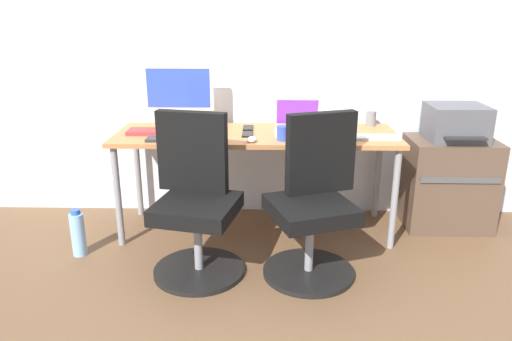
% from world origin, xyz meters
% --- Properties ---
extents(ground_plane, '(5.28, 5.28, 0.00)m').
position_xyz_m(ground_plane, '(0.00, 0.00, 0.00)').
color(ground_plane, brown).
extents(back_wall, '(4.40, 0.04, 2.60)m').
position_xyz_m(back_wall, '(0.00, 0.38, 1.30)').
color(back_wall, silver).
rests_on(back_wall, ground).
extents(desk, '(1.89, 0.61, 0.71)m').
position_xyz_m(desk, '(0.00, 0.00, 0.65)').
color(desk, '#B77542').
rests_on(desk, ground).
extents(office_chair_left, '(0.54, 0.54, 0.94)m').
position_xyz_m(office_chair_left, '(-0.34, -0.55, 0.42)').
color(office_chair_left, black).
rests_on(office_chair_left, ground).
extents(office_chair_right, '(0.56, 0.56, 0.94)m').
position_xyz_m(office_chair_right, '(0.35, -0.55, 0.42)').
color(office_chair_right, black).
rests_on(office_chair_right, ground).
extents(side_cabinet, '(0.59, 0.43, 0.64)m').
position_xyz_m(side_cabinet, '(1.36, 0.12, 0.32)').
color(side_cabinet, brown).
rests_on(side_cabinet, ground).
extents(printer, '(0.38, 0.40, 0.24)m').
position_xyz_m(printer, '(1.36, 0.12, 0.76)').
color(printer, '#515156').
rests_on(printer, side_cabinet).
extents(water_bottle_on_floor, '(0.09, 0.09, 0.31)m').
position_xyz_m(water_bottle_on_floor, '(-1.12, -0.40, 0.15)').
color(water_bottle_on_floor, '#8CBFF2').
rests_on(water_bottle_on_floor, ground).
extents(desktop_monitor, '(0.48, 0.18, 0.43)m').
position_xyz_m(desktop_monitor, '(-0.54, 0.16, 0.96)').
color(desktop_monitor, silver).
rests_on(desktop_monitor, desk).
extents(open_laptop, '(0.31, 0.29, 0.22)m').
position_xyz_m(open_laptop, '(0.28, 0.05, 0.76)').
color(open_laptop, silver).
rests_on(open_laptop, desk).
extents(keyboard_by_monitor, '(0.34, 0.12, 0.02)m').
position_xyz_m(keyboard_by_monitor, '(-0.52, -0.21, 0.72)').
color(keyboard_by_monitor, '#2D2D2D').
rests_on(keyboard_by_monitor, desk).
extents(keyboard_by_laptop, '(0.34, 0.12, 0.02)m').
position_xyz_m(keyboard_by_laptop, '(0.75, -0.13, 0.72)').
color(keyboard_by_laptop, '#B7B7B7').
rests_on(keyboard_by_laptop, desk).
extents(mouse_by_monitor, '(0.06, 0.10, 0.03)m').
position_xyz_m(mouse_by_monitor, '(-0.28, -0.23, 0.72)').
color(mouse_by_monitor, '#B7B7B7').
rests_on(mouse_by_monitor, desk).
extents(mouse_by_laptop, '(0.06, 0.10, 0.03)m').
position_xyz_m(mouse_by_laptop, '(-0.02, -0.23, 0.72)').
color(mouse_by_laptop, silver).
rests_on(mouse_by_laptop, desk).
extents(coffee_mug, '(0.08, 0.08, 0.09)m').
position_xyz_m(coffee_mug, '(0.17, -0.18, 0.75)').
color(coffee_mug, blue).
rests_on(coffee_mug, desk).
extents(pen_cup, '(0.07, 0.07, 0.10)m').
position_xyz_m(pen_cup, '(0.81, 0.24, 0.76)').
color(pen_cup, slate).
rests_on(pen_cup, desk).
extents(phone_near_laptop, '(0.07, 0.14, 0.01)m').
position_xyz_m(phone_near_laptop, '(-0.06, 0.13, 0.71)').
color(phone_near_laptop, black).
rests_on(phone_near_laptop, desk).
extents(phone_near_monitor, '(0.07, 0.14, 0.01)m').
position_xyz_m(phone_near_monitor, '(-0.06, -0.05, 0.71)').
color(phone_near_monitor, black).
rests_on(phone_near_monitor, desk).
extents(notebook, '(0.21, 0.15, 0.03)m').
position_xyz_m(notebook, '(-0.75, -0.03, 0.72)').
color(notebook, red).
rests_on(notebook, desk).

